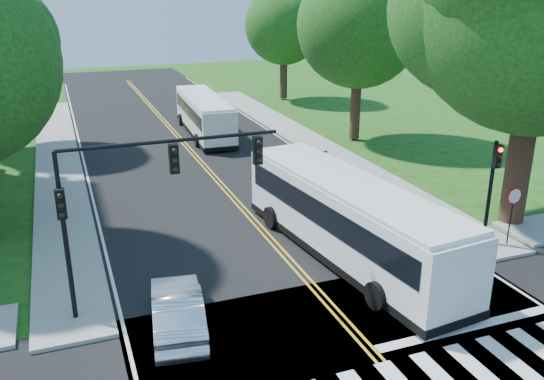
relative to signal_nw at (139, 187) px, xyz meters
name	(u,v)px	position (x,y,z in m)	size (l,w,h in m)	color
road	(221,184)	(5.86, 11.57, -4.37)	(14.00, 96.00, 0.01)	black
center_line	(203,164)	(5.86, 15.57, -4.36)	(0.36, 70.00, 0.01)	gold
edge_line_w	(87,177)	(-0.94, 15.57, -4.36)	(0.12, 70.00, 0.01)	silver
edge_line_e	(305,153)	(12.66, 15.57, -4.36)	(0.12, 70.00, 0.01)	silver
stop_bar	(467,328)	(9.36, -4.83, -4.36)	(6.60, 0.40, 0.01)	silver
sidewalk_nw	(58,164)	(-2.44, 18.57, -4.30)	(2.60, 40.00, 0.15)	gray
sidewalk_ne	(307,140)	(14.16, 18.57, -4.30)	(2.60, 40.00, 0.15)	gray
tree_ne_big	(543,5)	(16.86, 1.57, 5.24)	(10.80, 10.80, 14.91)	#351E15
tree_east_mid	(359,25)	(17.36, 17.57, 3.48)	(8.40, 8.40, 11.93)	#351E15
tree_east_far	(284,25)	(18.36, 33.57, 2.48)	(7.20, 7.20, 10.34)	#351E15
signal_nw	(139,187)	(0.00, 0.00, 0.00)	(7.15, 0.46, 5.66)	black
signal_ne	(493,179)	(14.06, 0.01, -1.41)	(0.30, 0.46, 4.40)	black
stop_sign	(513,202)	(14.86, -0.45, -2.35)	(0.76, 0.08, 2.53)	black
bus_lead	(348,218)	(8.14, 1.11, -2.68)	(4.08, 12.61, 3.21)	white
bus_follow	(204,114)	(7.87, 22.91, -2.89)	(3.04, 10.97, 2.81)	white
hatchback	(177,310)	(0.69, -1.66, -3.64)	(1.54, 4.43, 1.46)	silver
suv	(346,181)	(11.62, 7.82, -3.70)	(2.20, 4.78, 1.33)	#A4A6AB
dark_sedan	(298,154)	(11.47, 13.84, -3.81)	(1.57, 3.86, 1.12)	black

